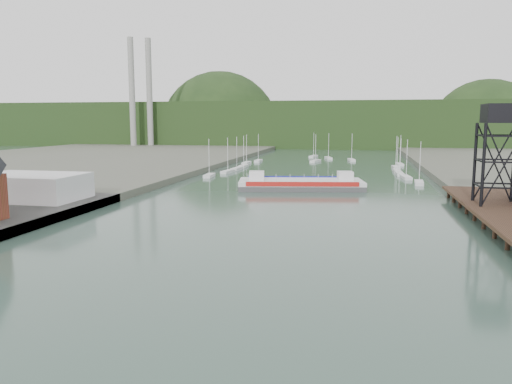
% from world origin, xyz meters
% --- Properties ---
extents(ground, '(600.00, 600.00, 0.00)m').
position_xyz_m(ground, '(0.00, 0.00, 0.00)').
color(ground, '#2E483C').
rests_on(ground, ground).
extents(white_shed, '(18.00, 12.00, 4.50)m').
position_xyz_m(white_shed, '(-44.00, 50.00, 3.85)').
color(white_shed, silver).
rests_on(white_shed, west_quay).
extents(lift_tower, '(6.50, 6.50, 16.00)m').
position_xyz_m(lift_tower, '(35.00, 58.00, 15.65)').
color(lift_tower, black).
rests_on(lift_tower, east_pier).
extents(marina_sailboats, '(57.71, 92.65, 0.90)m').
position_xyz_m(marina_sailboats, '(0.08, 138.46, 0.35)').
color(marina_sailboats, silver).
rests_on(marina_sailboats, ground).
extents(smokestacks, '(11.20, 8.20, 60.00)m').
position_xyz_m(smokestacks, '(-106.00, 232.50, 30.00)').
color(smokestacks, gray).
rests_on(smokestacks, ground).
extents(distant_hills, '(500.00, 120.00, 80.00)m').
position_xyz_m(distant_hills, '(-3.98, 301.35, 10.38)').
color(distant_hills, '#1C3015').
rests_on(distant_hills, ground).
extents(chain_ferry, '(29.57, 15.97, 4.04)m').
position_xyz_m(chain_ferry, '(0.08, 85.07, 1.16)').
color(chain_ferry, '#454547').
rests_on(chain_ferry, ground).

